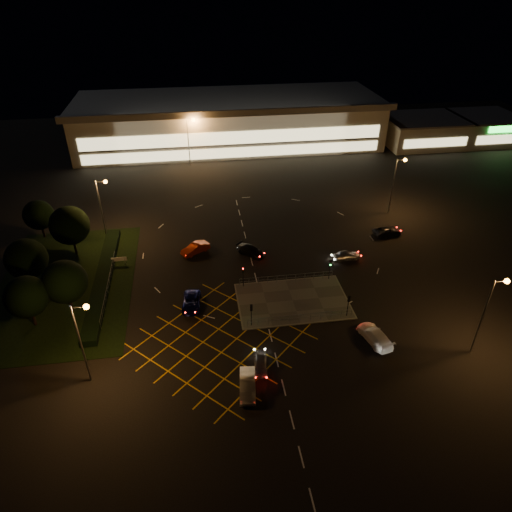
{
  "coord_description": "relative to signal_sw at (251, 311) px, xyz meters",
  "views": [
    {
      "loc": [
        -9.59,
        -47.68,
        37.14
      ],
      "look_at": [
        -1.6,
        6.4,
        2.0
      ],
      "focal_mm": 32.0,
      "sensor_mm": 36.0,
      "label": 1
    }
  ],
  "objects": [
    {
      "name": "tree_d",
      "position": [
        -30.0,
        25.99,
        1.65
      ],
      "size": [
        4.68,
        4.68,
        6.37
      ],
      "color": "black",
      "rests_on": "ground"
    },
    {
      "name": "tree_e",
      "position": [
        -22.0,
        5.99,
        2.28
      ],
      "size": [
        5.4,
        5.4,
        7.35
      ],
      "color": "black",
      "rests_on": "ground"
    },
    {
      "name": "streetlight_se",
      "position": [
        24.44,
        -8.01,
        4.2
      ],
      "size": [
        1.78,
        0.56,
        10.03
      ],
      "color": "slate",
      "rests_on": "ground"
    },
    {
      "name": "retail_unit_a",
      "position": [
        50.0,
        59.97,
        0.85
      ],
      "size": [
        18.8,
        14.8,
        6.35
      ],
      "color": "beige",
      "rests_on": "ground"
    },
    {
      "name": "signal_ne",
      "position": [
        12.0,
        7.99,
        0.0
      ],
      "size": [
        0.28,
        0.3,
        3.15
      ],
      "color": "black",
      "rests_on": "pedestrian_island"
    },
    {
      "name": "tree_c",
      "position": [
        -24.0,
        19.99,
        2.59
      ],
      "size": [
        5.76,
        5.76,
        7.84
      ],
      "color": "black",
      "rests_on": "ground"
    },
    {
      "name": "car_east_grey",
      "position": [
        24.86,
        18.8,
        -1.72
      ],
      "size": [
        4.87,
        2.74,
        1.29
      ],
      "primitive_type": "imported",
      "rotation": [
        0.0,
        0.0,
        1.71
      ],
      "color": "black",
      "rests_on": "ground"
    },
    {
      "name": "car_right_silver",
      "position": [
        16.01,
        12.64,
        -1.68
      ],
      "size": [
        4.12,
        1.88,
        1.37
      ],
      "primitive_type": "imported",
      "rotation": [
        0.0,
        0.0,
        1.64
      ],
      "color": "#ADAFB4",
      "rests_on": "ground"
    },
    {
      "name": "ground",
      "position": [
        4.0,
        5.99,
        -2.37
      ],
      "size": [
        180.0,
        180.0,
        0.0
      ],
      "primitive_type": "plane",
      "color": "black",
      "rests_on": "ground"
    },
    {
      "name": "car_queue_white",
      "position": [
        -1.75,
        -9.76,
        -1.61
      ],
      "size": [
        2.13,
        4.75,
        1.51
      ],
      "primitive_type": "imported",
      "rotation": [
        0.0,
        0.0,
        6.17
      ],
      "color": "white",
      "rests_on": "ground"
    },
    {
      "name": "car_approach_white",
      "position": [
        13.87,
        -4.63,
        -1.6
      ],
      "size": [
        3.32,
        5.64,
        1.53
      ],
      "primitive_type": "imported",
      "rotation": [
        0.0,
        0.0,
        3.38
      ],
      "color": "silver",
      "rests_on": "ground"
    },
    {
      "name": "signal_sw",
      "position": [
        0.0,
        0.0,
        0.0
      ],
      "size": [
        0.28,
        0.3,
        3.15
      ],
      "rotation": [
        0.0,
        0.0,
        3.14
      ],
      "color": "black",
      "rests_on": "pedestrian_island"
    },
    {
      "name": "car_left_blue",
      "position": [
        -7.07,
        4.86,
        -1.69
      ],
      "size": [
        2.7,
        5.06,
        1.35
      ],
      "primitive_type": "imported",
      "rotation": [
        0.0,
        0.0,
        6.19
      ],
      "color": "#0B0F47",
      "rests_on": "ground"
    },
    {
      "name": "tree_a",
      "position": [
        -26.0,
        3.99,
        1.97
      ],
      "size": [
        5.04,
        5.04,
        6.86
      ],
      "color": "black",
      "rests_on": "ground"
    },
    {
      "name": "signal_nw",
      "position": [
        0.0,
        7.99,
        0.0
      ],
      "size": [
        0.28,
        0.3,
        3.15
      ],
      "color": "black",
      "rests_on": "pedestrian_island"
    },
    {
      "name": "car_far_dkgrey",
      "position": [
        2.15,
        16.1,
        -1.69
      ],
      "size": [
        4.63,
        4.64,
        1.35
      ],
      "primitive_type": "imported",
      "rotation": [
        0.0,
        0.0,
        0.78
      ],
      "color": "black",
      "rests_on": "ground"
    },
    {
      "name": "hedge",
      "position": [
        -19.0,
        11.99,
        -1.87
      ],
      "size": [
        2.0,
        26.0,
        1.0
      ],
      "primitive_type": "cube",
      "color": "black",
      "rests_on": "ground"
    },
    {
      "name": "tree_b",
      "position": [
        -28.0,
        11.99,
        2.28
      ],
      "size": [
        5.4,
        5.4,
        7.35
      ],
      "color": "black",
      "rests_on": "ground"
    },
    {
      "name": "streetlight_far_left",
      "position": [
        -5.56,
        53.99,
        4.2
      ],
      "size": [
        1.78,
        0.56,
        10.03
      ],
      "color": "slate",
      "rests_on": "ground"
    },
    {
      "name": "pedestrian_island",
      "position": [
        6.0,
        3.99,
        -2.31
      ],
      "size": [
        14.0,
        9.0,
        0.12
      ],
      "primitive_type": "cube",
      "color": "#4C4944",
      "rests_on": "ground"
    },
    {
      "name": "streetlight_sw",
      "position": [
        -17.56,
        -6.01,
        4.2
      ],
      "size": [
        1.78,
        0.56,
        10.03
      ],
      "color": "slate",
      "rests_on": "ground"
    },
    {
      "name": "car_near_silver",
      "position": [
        0.03,
        -6.87,
        -1.75
      ],
      "size": [
        1.88,
        3.77,
        1.23
      ],
      "primitive_type": "imported",
      "rotation": [
        0.0,
        0.0,
        6.16
      ],
      "color": "silver",
      "rests_on": "ground"
    },
    {
      "name": "car_circ_red",
      "position": [
        -6.13,
        17.75,
        -1.62
      ],
      "size": [
        4.68,
        3.8,
        1.5
      ],
      "primitive_type": "imported",
      "rotation": [
        0.0,
        0.0,
        5.29
      ],
      "color": "#9F260B",
      "rests_on": "ground"
    },
    {
      "name": "streetlight_nw",
      "position": [
        -19.56,
        23.99,
        4.2
      ],
      "size": [
        1.78,
        0.56,
        10.03
      ],
      "color": "slate",
      "rests_on": "ground"
    },
    {
      "name": "signal_se",
      "position": [
        12.0,
        0.0,
        0.0
      ],
      "size": [
        0.28,
        0.3,
        3.15
      ],
      "rotation": [
        0.0,
        0.0,
        3.14
      ],
      "color": "black",
      "rests_on": "pedestrian_island"
    },
    {
      "name": "retail_unit_b",
      "position": [
        66.0,
        59.95,
        0.85
      ],
      "size": [
        14.8,
        14.8,
        6.35
      ],
      "color": "beige",
      "rests_on": "ground"
    },
    {
      "name": "supermarket",
      "position": [
        4.0,
        67.95,
        2.95
      ],
      "size": [
        72.0,
        26.5,
        10.5
      ],
      "color": "beige",
      "rests_on": "ground"
    },
    {
      "name": "streetlight_far_right",
      "position": [
        34.44,
        55.99,
        4.2
      ],
      "size": [
        1.78,
        0.56,
        10.03
      ],
      "color": "slate",
      "rests_on": "ground"
    },
    {
      "name": "grass_verge",
      "position": [
        -24.0,
        11.99,
        -2.33
      ],
      "size": [
        18.0,
        30.0,
        0.08
      ],
      "primitive_type": "cube",
      "color": "black",
      "rests_on": "ground"
    },
    {
      "name": "streetlight_ne",
      "position": [
        28.44,
        25.99,
        4.2
      ],
      "size": [
        1.78,
        0.56,
        10.03
      ],
      "color": "slate",
      "rests_on": "ground"
    }
  ]
}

